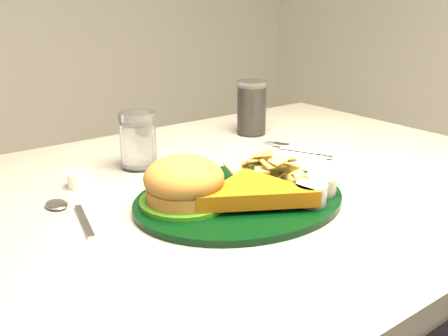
# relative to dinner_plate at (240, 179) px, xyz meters

# --- Properties ---
(dinner_plate) EXTENTS (0.36, 0.30, 0.08)m
(dinner_plate) POSITION_rel_dinner_plate_xyz_m (0.00, 0.00, 0.00)
(dinner_plate) COLOR black
(dinner_plate) RESTS_ON table
(water_glass) EXTENTS (0.08, 0.08, 0.10)m
(water_glass) POSITION_rel_dinner_plate_xyz_m (-0.05, 0.24, 0.01)
(water_glass) COLOR white
(water_glass) RESTS_ON table
(cola_glass) EXTENTS (0.09, 0.09, 0.12)m
(cola_glass) POSITION_rel_dinner_plate_xyz_m (0.27, 0.29, 0.02)
(cola_glass) COLOR black
(cola_glass) RESTS_ON table
(fork_napkin) EXTENTS (0.16, 0.18, 0.01)m
(fork_napkin) POSITION_rel_dinner_plate_xyz_m (0.25, 0.11, -0.03)
(fork_napkin) COLOR white
(fork_napkin) RESTS_ON table
(spoon) EXTENTS (0.07, 0.16, 0.01)m
(spoon) POSITION_rel_dinner_plate_xyz_m (-0.22, 0.08, -0.03)
(spoon) COLOR silver
(spoon) RESTS_ON table
(ramekin) EXTENTS (0.05, 0.05, 0.02)m
(ramekin) POSITION_rel_dinner_plate_xyz_m (-0.17, 0.21, -0.03)
(ramekin) COLOR silver
(ramekin) RESTS_ON table
(wrapped_straw) EXTENTS (0.20, 0.13, 0.01)m
(wrapped_straw) POSITION_rel_dinner_plate_xyz_m (-0.01, 0.15, -0.03)
(wrapped_straw) COLOR white
(wrapped_straw) RESTS_ON table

